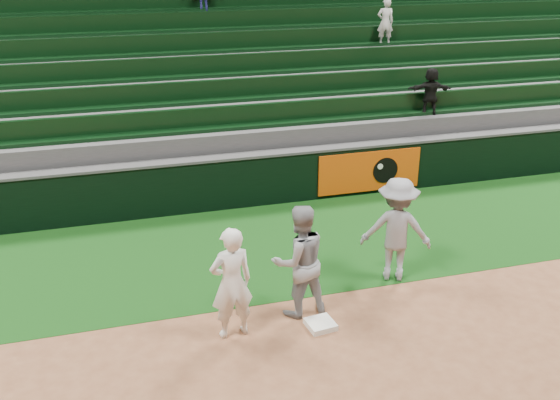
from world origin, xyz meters
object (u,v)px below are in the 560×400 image
(first_baseman, at_px, (231,283))
(baserunner, at_px, (299,261))
(first_base, at_px, (321,324))
(base_coach, at_px, (396,230))

(first_baseman, relative_size, baserunner, 0.96)
(first_base, height_order, first_baseman, first_baseman)
(baserunner, bearing_deg, first_base, 105.84)
(first_baseman, xyz_separation_m, baserunner, (1.19, 0.33, 0.04))
(baserunner, relative_size, base_coach, 1.00)
(first_base, xyz_separation_m, base_coach, (1.81, 1.14, 0.93))
(first_baseman, distance_m, base_coach, 3.35)
(first_baseman, bearing_deg, base_coach, -172.14)
(baserunner, bearing_deg, first_baseman, 9.22)
(first_base, bearing_deg, first_baseman, 172.27)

